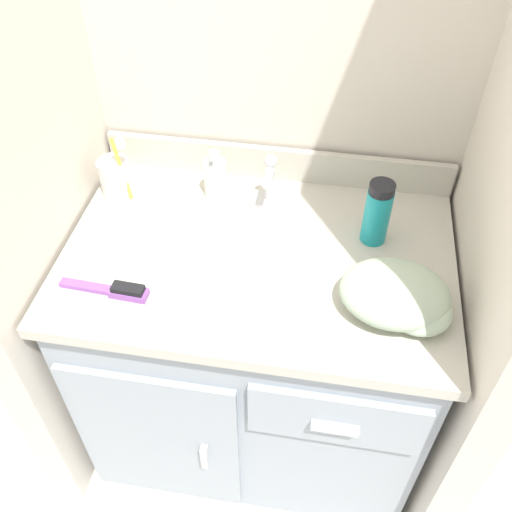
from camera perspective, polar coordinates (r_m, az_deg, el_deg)
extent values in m
plane|color=beige|center=(1.87, 0.15, -15.86)|extent=(6.00, 6.00, 0.00)
cube|color=beige|center=(1.35, 2.80, 21.72)|extent=(1.05, 0.08, 2.20)
cube|color=beige|center=(1.22, -23.84, 15.18)|extent=(0.08, 0.66, 2.20)
cube|color=#9EA8B2|center=(1.57, 0.18, -9.64)|extent=(0.84, 0.54, 0.71)
cube|color=#9EA8B2|center=(1.50, -9.74, -17.86)|extent=(0.41, 0.02, 0.57)
cube|color=#9EA8B2|center=(1.25, 7.97, -15.98)|extent=(0.37, 0.02, 0.17)
cube|color=silver|center=(1.47, -5.16, -19.36)|extent=(0.02, 0.02, 0.09)
cube|color=silver|center=(1.24, 7.91, -16.70)|extent=(0.10, 0.02, 0.01)
cube|color=beige|center=(1.29, 0.21, -0.19)|extent=(0.87, 0.58, 0.03)
ellipsoid|color=#B6B2A4|center=(1.34, 0.21, -2.26)|extent=(0.37, 0.28, 0.17)
cylinder|color=silver|center=(1.40, 0.20, -4.48)|extent=(0.03, 0.03, 0.01)
cube|color=beige|center=(1.46, 2.05, 9.24)|extent=(0.87, 0.02, 0.09)
cube|color=silver|center=(1.39, 1.36, 5.43)|extent=(0.09, 0.06, 0.02)
cylinder|color=silver|center=(1.36, 1.40, 7.12)|extent=(0.02, 0.02, 0.08)
cylinder|color=silver|center=(1.31, 1.23, 7.78)|extent=(0.02, 0.06, 0.02)
sphere|color=silver|center=(1.33, 1.52, 9.48)|extent=(0.03, 0.03, 0.03)
cylinder|color=silver|center=(1.45, -13.88, 7.58)|extent=(0.08, 0.08, 0.10)
cylinder|color=yellow|center=(1.41, -13.30, 8.45)|extent=(0.04, 0.02, 0.16)
cube|color=white|center=(1.35, -13.41, 11.00)|extent=(0.02, 0.02, 0.03)
cylinder|color=silver|center=(1.40, -4.07, 7.71)|extent=(0.06, 0.06, 0.10)
cylinder|color=silver|center=(1.37, -4.20, 9.85)|extent=(0.03, 0.03, 0.03)
cylinder|color=silver|center=(1.35, -4.38, 9.96)|extent=(0.01, 0.03, 0.01)
cylinder|color=teal|center=(1.29, 11.97, 3.90)|extent=(0.06, 0.06, 0.14)
cylinder|color=black|center=(1.25, 12.51, 6.62)|extent=(0.06, 0.06, 0.02)
cube|color=purple|center=(1.25, -16.65, -2.92)|extent=(0.11, 0.03, 0.01)
cube|color=purple|center=(1.22, -12.60, -3.64)|extent=(0.08, 0.04, 0.02)
cube|color=black|center=(1.21, -12.70, -3.21)|extent=(0.07, 0.03, 0.01)
ellipsoid|color=#A8BCA3|center=(1.17, 13.67, -3.63)|extent=(0.22, 0.18, 0.09)
ellipsoid|color=#B0C6AB|center=(1.17, 15.97, -5.15)|extent=(0.13, 0.13, 0.06)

